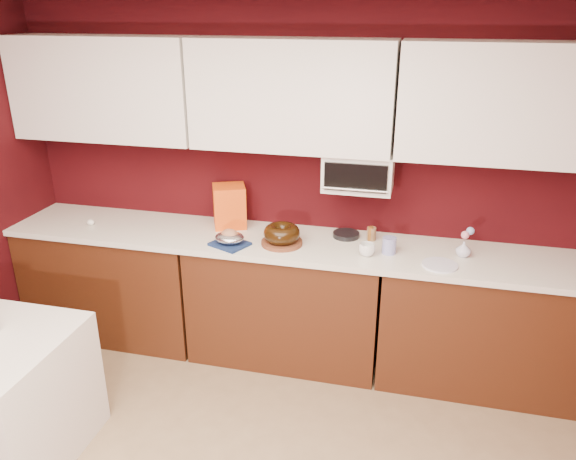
% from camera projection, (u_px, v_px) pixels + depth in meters
% --- Properties ---
extents(wall_back, '(4.00, 0.02, 2.50)m').
position_uv_depth(wall_back, '(297.00, 178.00, 3.96)').
color(wall_back, '#36070A').
rests_on(wall_back, floor).
extents(base_cabinet_left, '(1.31, 0.58, 0.86)m').
position_uv_depth(base_cabinet_left, '(117.00, 281.00, 4.29)').
color(base_cabinet_left, '#431E0D').
rests_on(base_cabinet_left, floor).
extents(base_cabinet_center, '(1.31, 0.58, 0.86)m').
position_uv_depth(base_cabinet_center, '(286.00, 301.00, 3.99)').
color(base_cabinet_center, '#431E0D').
rests_on(base_cabinet_center, floor).
extents(base_cabinet_right, '(1.31, 0.58, 0.86)m').
position_uv_depth(base_cabinet_right, '(482.00, 325.00, 3.70)').
color(base_cabinet_right, '#431E0D').
rests_on(base_cabinet_right, floor).
extents(countertop, '(4.00, 0.62, 0.04)m').
position_uv_depth(countertop, '(286.00, 243.00, 3.82)').
color(countertop, silver).
rests_on(countertop, base_cabinet_center).
extents(upper_cabinet_left, '(1.31, 0.33, 0.70)m').
position_uv_depth(upper_cabinet_left, '(105.00, 89.00, 3.88)').
color(upper_cabinet_left, white).
rests_on(upper_cabinet_left, wall_back).
extents(upper_cabinet_center, '(1.31, 0.33, 0.70)m').
position_uv_depth(upper_cabinet_center, '(292.00, 96.00, 3.59)').
color(upper_cabinet_center, white).
rests_on(upper_cabinet_center, wall_back).
extents(upper_cabinet_right, '(1.31, 0.33, 0.70)m').
position_uv_depth(upper_cabinet_right, '(512.00, 104.00, 3.29)').
color(upper_cabinet_right, white).
rests_on(upper_cabinet_right, wall_back).
extents(toaster_oven, '(0.45, 0.30, 0.25)m').
position_uv_depth(toaster_oven, '(359.00, 171.00, 3.69)').
color(toaster_oven, white).
rests_on(toaster_oven, upper_cabinet_center).
extents(toaster_oven_door, '(0.40, 0.02, 0.18)m').
position_uv_depth(toaster_oven_door, '(355.00, 178.00, 3.54)').
color(toaster_oven_door, black).
rests_on(toaster_oven_door, toaster_oven).
extents(toaster_oven_handle, '(0.42, 0.02, 0.02)m').
position_uv_depth(toaster_oven_handle, '(355.00, 190.00, 3.56)').
color(toaster_oven_handle, silver).
rests_on(toaster_oven_handle, toaster_oven).
extents(cake_base, '(0.35, 0.35, 0.03)m').
position_uv_depth(cake_base, '(282.00, 243.00, 3.75)').
color(cake_base, brown).
rests_on(cake_base, countertop).
extents(bundt_cake, '(0.31, 0.31, 0.10)m').
position_uv_depth(bundt_cake, '(282.00, 233.00, 3.72)').
color(bundt_cake, black).
rests_on(bundt_cake, cake_base).
extents(navy_towel, '(0.29, 0.27, 0.02)m').
position_uv_depth(navy_towel, '(230.00, 244.00, 3.74)').
color(navy_towel, navy).
rests_on(navy_towel, countertop).
extents(foil_ham_nest, '(0.25, 0.23, 0.07)m').
position_uv_depth(foil_ham_nest, '(230.00, 238.00, 3.72)').
color(foil_ham_nest, silver).
rests_on(foil_ham_nest, navy_towel).
extents(roasted_ham, '(0.14, 0.13, 0.07)m').
position_uv_depth(roasted_ham, '(229.00, 234.00, 3.71)').
color(roasted_ham, '#AE704F').
rests_on(roasted_ham, foil_ham_nest).
extents(pandoro_box, '(0.28, 0.27, 0.30)m').
position_uv_depth(pandoro_box, '(230.00, 206.00, 4.01)').
color(pandoro_box, red).
rests_on(pandoro_box, countertop).
extents(dark_pan, '(0.20, 0.20, 0.03)m').
position_uv_depth(dark_pan, '(346.00, 235.00, 3.87)').
color(dark_pan, black).
rests_on(dark_pan, countertop).
extents(coffee_mug, '(0.12, 0.12, 0.10)m').
position_uv_depth(coffee_mug, '(367.00, 248.00, 3.57)').
color(coffee_mug, white).
rests_on(coffee_mug, countertop).
extents(blue_jar, '(0.10, 0.10, 0.11)m').
position_uv_depth(blue_jar, '(389.00, 245.00, 3.60)').
color(blue_jar, '#1B2395').
rests_on(blue_jar, countertop).
extents(flower_vase, '(0.08, 0.08, 0.11)m').
position_uv_depth(flower_vase, '(464.00, 248.00, 3.55)').
color(flower_vase, silver).
rests_on(flower_vase, countertop).
extents(flower_pink, '(0.05, 0.05, 0.05)m').
position_uv_depth(flower_pink, '(465.00, 235.00, 3.52)').
color(flower_pink, pink).
rests_on(flower_pink, flower_vase).
extents(flower_blue, '(0.05, 0.05, 0.05)m').
position_uv_depth(flower_blue, '(470.00, 231.00, 3.52)').
color(flower_blue, '#809CCD').
rests_on(flower_blue, flower_vase).
extents(china_plate, '(0.25, 0.25, 0.01)m').
position_uv_depth(china_plate, '(440.00, 265.00, 3.44)').
color(china_plate, white).
rests_on(china_plate, countertop).
extents(amber_bottle, '(0.04, 0.04, 0.10)m').
position_uv_depth(amber_bottle, '(370.00, 234.00, 3.79)').
color(amber_bottle, brown).
rests_on(amber_bottle, countertop).
extents(paper_cup, '(0.07, 0.07, 0.09)m').
position_uv_depth(paper_cup, '(371.00, 234.00, 3.81)').
color(paper_cup, brown).
rests_on(paper_cup, countertop).
extents(egg_left, '(0.06, 0.05, 0.04)m').
position_uv_depth(egg_left, '(91.00, 222.00, 4.09)').
color(egg_left, silver).
rests_on(egg_left, countertop).
extents(egg_right, '(0.06, 0.05, 0.04)m').
position_uv_depth(egg_right, '(91.00, 222.00, 4.07)').
color(egg_right, silver).
rests_on(egg_right, countertop).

